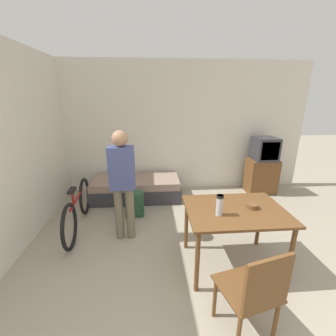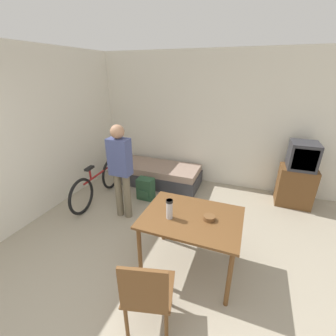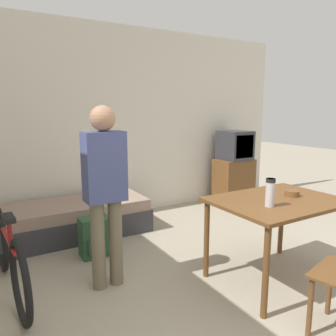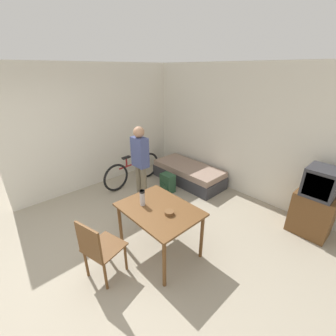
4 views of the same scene
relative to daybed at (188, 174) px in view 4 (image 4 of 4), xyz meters
name	(u,v)px [view 4 (image 4 of 4)]	position (x,y,z in m)	size (l,w,h in m)	color
ground_plane	(90,268)	(0.86, -2.98, -0.21)	(20.00, 20.00, 0.00)	#9E937F
wall_back	(236,131)	(0.86, 0.50, 1.14)	(5.59, 0.06, 2.70)	silver
wall_left	(107,125)	(-1.46, -1.25, 1.14)	(0.06, 4.45, 2.70)	silver
daybed	(188,174)	(0.00, 0.00, 0.00)	(1.77, 0.79, 0.42)	#333338
tv	(315,204)	(2.66, 0.09, 0.37)	(0.59, 0.47, 1.20)	brown
dining_table	(159,214)	(1.27, -2.03, 0.46)	(1.13, 0.84, 0.77)	brown
wooden_chair	(98,248)	(1.12, -2.92, 0.31)	(0.54, 0.54, 0.92)	brown
bicycle	(133,171)	(-0.84, -1.04, 0.12)	(0.15, 1.62, 0.74)	black
person_standing	(140,160)	(-0.08, -1.35, 0.71)	(0.34, 0.21, 1.59)	#6B604C
thermos_flask	(142,197)	(1.04, -2.14, 0.69)	(0.08, 0.08, 0.23)	#B7B7BC
mate_bowl	(169,213)	(1.47, -2.02, 0.58)	(0.13, 0.13, 0.05)	brown
backpack	(168,183)	(0.01, -0.71, 0.00)	(0.31, 0.25, 0.42)	#284C33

